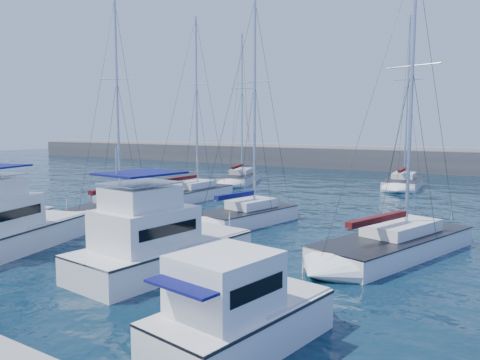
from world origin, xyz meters
The scene contains 11 objects.
ground centered at (0.00, 0.00, 0.00)m, with size 220.00×220.00×0.00m, color black.
breakwater centered at (0.00, 52.00, 1.05)m, with size 160.00×6.00×4.45m.
motor_yacht_port_inner centered at (-8.03, -3.74, 1.13)m, with size 5.82×8.98×4.69m.
motor_yacht_stbd_inner centered at (0.66, -2.07, 1.13)m, with size 4.10×8.39×4.69m.
motor_yacht_stbd_outer centered at (7.39, -6.16, 0.94)m, with size 3.39×5.84×3.20m.
sailboat_mid_a centered at (-10.84, 6.04, 0.53)m, with size 5.56×8.54×15.18m.
sailboat_mid_b centered at (-10.73, 14.48, 0.53)m, with size 3.15×8.22×15.65m.
sailboat_mid_c centered at (-1.37, 8.44, 0.53)m, with size 4.11×7.40×14.27m.
sailboat_mid_d centered at (8.49, 6.05, 0.50)m, with size 5.73×10.24×14.36m.
sailboat_back_a centered at (-13.94, 27.04, 0.54)m, with size 5.86×9.33×16.74m.
sailboat_back_b centered at (2.47, 32.13, 0.56)m, with size 4.00×8.01×17.56m.
Camera 1 is at (14.13, -16.41, 6.05)m, focal length 35.00 mm.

